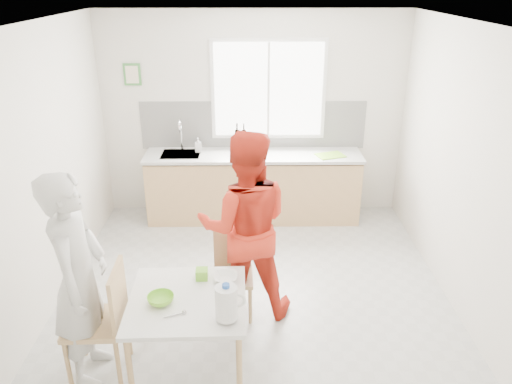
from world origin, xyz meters
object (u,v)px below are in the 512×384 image
(bowl_green, at_px, (161,299))
(wine_bottle_a, at_px, (237,141))
(dining_table, at_px, (188,306))
(chair_left, at_px, (104,317))
(wine_bottle_b, at_px, (244,140))
(person_red, at_px, (245,226))
(chair_far, at_px, (233,270))
(bowl_white, at_px, (226,277))
(person_white, at_px, (79,280))
(milk_jug, at_px, (227,302))

(bowl_green, bearing_deg, wine_bottle_a, 80.10)
(dining_table, xyz_separation_m, chair_left, (-0.67, -0.02, -0.09))
(dining_table, height_order, wine_bottle_b, wine_bottle_b)
(person_red, distance_m, bowl_green, 1.11)
(person_red, xyz_separation_m, bowl_green, (-0.65, -0.88, -0.18))
(chair_far, bearing_deg, wine_bottle_a, 88.58)
(chair_far, relative_size, bowl_white, 4.11)
(chair_far, xyz_separation_m, person_white, (-1.15, -0.84, 0.44))
(chair_far, bearing_deg, bowl_green, -122.51)
(chair_left, bearing_deg, dining_table, 90.00)
(bowl_white, distance_m, milk_jug, 0.55)
(person_red, height_order, wine_bottle_a, person_red)
(person_white, bearing_deg, milk_jug, -103.73)
(chair_far, height_order, milk_jug, milk_jug)
(dining_table, bearing_deg, chair_far, 68.20)
(chair_left, distance_m, wine_bottle_a, 3.18)
(chair_far, bearing_deg, dining_table, -113.29)
(wine_bottle_b, bearing_deg, bowl_white, -92.50)
(dining_table, relative_size, wine_bottle_a, 2.97)
(chair_left, xyz_separation_m, bowl_white, (0.97, 0.28, 0.19))
(chair_far, distance_m, wine_bottle_b, 2.27)
(bowl_green, bearing_deg, chair_far, 58.98)
(chair_left, relative_size, bowl_green, 4.74)
(person_white, xyz_separation_m, bowl_green, (0.62, -0.03, -0.16))
(chair_left, bearing_deg, person_red, 125.31)
(person_white, bearing_deg, bowl_green, -94.60)
(person_red, bearing_deg, bowl_green, 52.01)
(dining_table, relative_size, bowl_green, 4.52)
(dining_table, bearing_deg, bowl_green, -164.47)
(dining_table, distance_m, wine_bottle_b, 3.07)
(milk_jug, height_order, wine_bottle_b, wine_bottle_b)
(wine_bottle_a, xyz_separation_m, wine_bottle_b, (0.09, 0.06, -0.01))
(wine_bottle_a, distance_m, wine_bottle_b, 0.11)
(milk_jug, bearing_deg, person_red, 82.17)
(chair_left, relative_size, person_red, 0.54)
(person_white, distance_m, wine_bottle_a, 3.19)
(chair_far, relative_size, wine_bottle_b, 2.77)
(bowl_white, relative_size, milk_jug, 0.69)
(dining_table, height_order, chair_left, chair_left)
(chair_far, height_order, wine_bottle_a, wine_bottle_a)
(chair_left, xyz_separation_m, wine_bottle_b, (1.09, 3.03, 0.52))
(chair_left, relative_size, milk_jug, 3.40)
(dining_table, bearing_deg, wine_bottle_a, 83.69)
(milk_jug, height_order, wine_bottle_a, wine_bottle_a)
(person_white, height_order, bowl_white, person_white)
(dining_table, bearing_deg, chair_left, -178.51)
(chair_far, height_order, bowl_green, chair_far)
(bowl_green, height_order, wine_bottle_b, wine_bottle_b)
(bowl_green, bearing_deg, bowl_white, 32.46)
(chair_left, bearing_deg, wine_bottle_b, 158.75)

